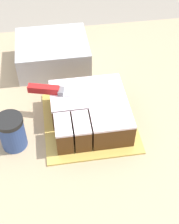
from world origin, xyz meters
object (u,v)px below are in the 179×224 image
object	(u,v)px
knife	(54,91)
coffee_cup	(12,132)
cake_board	(89,122)
cake	(90,111)
storage_box	(53,53)

from	to	relation	value
knife	coffee_cup	bearing A→B (deg)	-125.29
cake_board	cake	xyz separation A→B (m)	(0.00, 0.00, 0.05)
coffee_cup	cake_board	bearing A→B (deg)	12.37
knife	storage_box	xyz separation A→B (m)	(0.01, 0.26, -0.05)
cake_board	knife	world-z (taller)	knife
cake_board	coffee_cup	world-z (taller)	coffee_cup
knife	coffee_cup	world-z (taller)	knife
cake_board	coffee_cup	size ratio (longest dim) A/B	2.62
knife	storage_box	bearing A→B (deg)	103.49
coffee_cup	storage_box	size ratio (longest dim) A/B	0.43
cake_board	cake	bearing A→B (deg)	44.45
knife	storage_box	world-z (taller)	knife
cake	coffee_cup	world-z (taller)	coffee_cup
storage_box	cake_board	bearing A→B (deg)	-74.07
cake_board	cake	size ratio (longest dim) A/B	1.24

